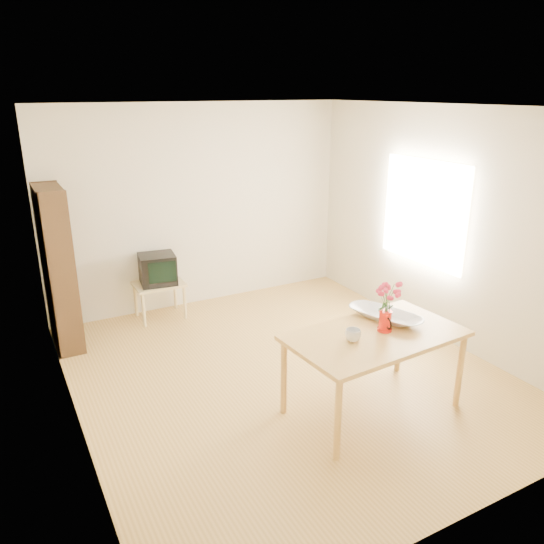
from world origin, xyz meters
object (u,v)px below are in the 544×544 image
table (375,341)px  pitcher (385,322)px  mug (353,335)px  bowl (387,297)px  television (157,268)px

table → pitcher: bearing=2.5°
table → mug: size_ratio=11.75×
bowl → table: bearing=-143.5°
pitcher → mug: (-0.36, -0.03, -0.03)m
table → television: size_ratio=3.32×
pitcher → mug: 0.36m
pitcher → television: size_ratio=0.43×
mug → bowl: 0.59m
table → pitcher: size_ratio=7.79×
table → bowl: bearing=32.6°
bowl → television: (-1.32, 2.70, -0.32)m
bowl → television: bowl is taller
mug → television: size_ratio=0.28×
bowl → pitcher: bearing=-131.5°
television → pitcher: bearing=-60.1°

